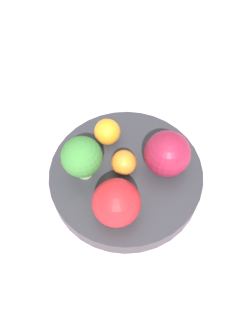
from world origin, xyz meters
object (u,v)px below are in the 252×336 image
apple_red (167,154)px  orange_front (125,162)px  apple_green (116,203)px  orange_back (107,132)px  broccoli (82,158)px  bowl (126,176)px

apple_red → orange_front: bearing=61.0°
apple_green → orange_back: size_ratio=1.61×
broccoli → apple_red: broccoli is taller
bowl → broccoli: bearing=59.5°
orange_back → apple_red: bearing=-152.0°
bowl → apple_green: apple_green is taller
broccoli → apple_green: broccoli is taller
broccoli → orange_back: (0.03, -0.06, -0.02)m
apple_red → orange_back: 0.09m
apple_red → apple_green: bearing=103.7°
orange_front → apple_red: bearing=-119.0°
broccoli → orange_back: 0.07m
apple_red → apple_green: size_ratio=1.03×
bowl → broccoli: size_ratio=3.09×
bowl → apple_green: size_ratio=3.54×
orange_front → orange_back: 0.06m
broccoli → orange_back: size_ratio=1.84×
apple_green → broccoli: bearing=4.6°
apple_red → orange_back: bearing=28.0°
orange_back → apple_green: bearing=154.5°
bowl → broccoli: broccoli is taller
orange_front → orange_back: bearing=-5.4°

